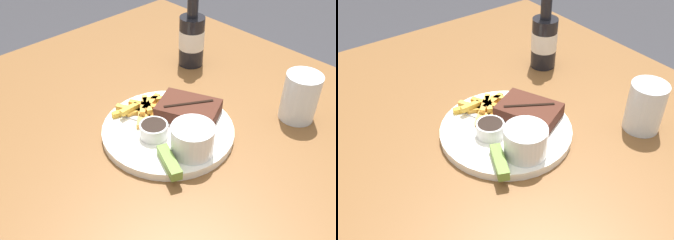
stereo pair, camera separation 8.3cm
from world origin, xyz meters
TOP-DOWN VIEW (x-y plane):
  - dining_table at (0.00, 0.00)m, footprint 1.18×1.06m
  - dinner_plate at (0.00, 0.00)m, footprint 0.28×0.28m
  - steak_portion at (0.00, 0.06)m, footprint 0.16×0.14m
  - fries_pile at (-0.08, -0.00)m, footprint 0.10×0.13m
  - coleslaw_cup at (0.09, -0.02)m, footprint 0.09×0.09m
  - dipping_sauce_cup at (0.00, -0.04)m, footprint 0.06×0.06m
  - pickle_spear at (0.09, -0.08)m, footprint 0.09×0.05m
  - fork_utensil at (-0.07, -0.03)m, footprint 0.13×0.06m
  - beer_bottle at (-0.18, 0.26)m, footprint 0.07×0.07m
  - drinking_glass at (0.16, 0.25)m, footprint 0.08×0.08m

SIDE VIEW (x-z plane):
  - dining_table at x=0.00m, z-range 0.28..1.02m
  - dinner_plate at x=0.00m, z-range 0.73..0.75m
  - fork_utensil at x=-0.07m, z-range 0.75..0.75m
  - pickle_spear at x=0.09m, z-range 0.75..0.77m
  - fries_pile at x=-0.08m, z-range 0.75..0.77m
  - steak_portion at x=0.00m, z-range 0.75..0.78m
  - dipping_sauce_cup at x=0.00m, z-range 0.75..0.78m
  - coleslaw_cup at x=0.09m, z-range 0.75..0.81m
  - drinking_glass at x=0.16m, z-range 0.73..0.84m
  - beer_bottle at x=-0.18m, z-range 0.70..0.92m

